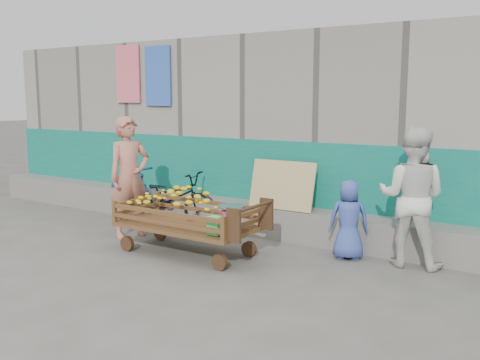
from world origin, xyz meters
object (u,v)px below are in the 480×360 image
Objects in this scene: child at (349,219)px; banana_cart at (184,211)px; woman at (412,197)px; bicycle_dark at (170,198)px; vendor_man at (130,177)px; bicycle_blue at (131,191)px; bench at (150,218)px.

banana_cart is at bearing 1.57° from child.
woman is (2.62, 1.11, 0.27)m from banana_cart.
bicycle_dark reaches higher than banana_cart.
vendor_man is 3.93m from woman.
child is at bearing -105.52° from bicycle_dark.
bicycle_blue reaches higher than banana_cart.
bicycle_dark is at bearing 136.96° from banana_cart.
woman is at bearing -59.24° from vendor_man.
bench is 0.59× the size of bicycle_blue.
child reaches higher than bench.
banana_cart is 1.29m from vendor_man.
vendor_man is 1.73× the size of child.
bench is 0.47m from bicycle_dark.
bicycle_dark is at bearing 78.14° from bench.
bicycle_dark reaches higher than bench.
vendor_man reaches higher than bicycle_blue.
vendor_man is at bearing 168.06° from banana_cart.
woman reaches higher than child.
bicycle_dark is at bearing 18.31° from vendor_man.
vendor_man is at bearing -81.11° from bench.
child is (3.20, 0.18, 0.34)m from bench.
banana_cart is at bearing -83.62° from vendor_man.
banana_cart is 1.56m from bench.
vendor_man is 1.07× the size of bicycle_dark.
bicycle_blue is (-4.69, 0.04, -0.37)m from woman.
child reaches higher than banana_cart.
bench is 0.91m from bicycle_blue.
bench is 3.22m from child.
child is at bearing -75.67° from bicycle_blue.
bench is at bearing -21.75° from child.
vendor_man is 1.29m from bicycle_blue.
woman reaches higher than bicycle_blue.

